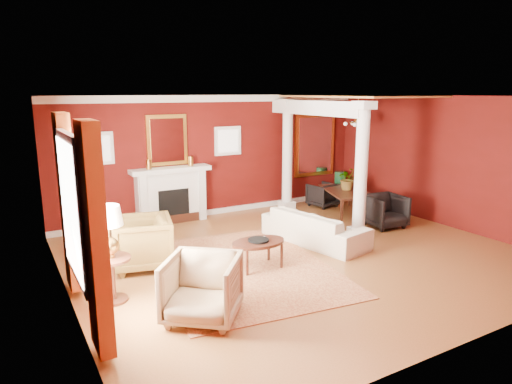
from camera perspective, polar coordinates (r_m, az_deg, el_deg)
ground at (r=8.62m, az=5.49°, el=-7.85°), size 8.00×8.00×0.00m
room_shell at (r=8.15m, az=5.79°, el=5.59°), size 8.04×7.04×2.92m
fireplace at (r=10.72m, az=-10.54°, el=-0.35°), size 1.85×0.42×1.29m
overmantel_mirror at (r=10.65m, az=-11.06°, el=6.39°), size 0.95×0.07×1.15m
flank_window_left at (r=10.28m, az=-19.27°, el=5.15°), size 0.70×0.07×0.70m
flank_window_right at (r=11.26m, az=-3.54°, el=6.40°), size 0.70×0.07×0.70m
left_window at (r=6.23m, az=-21.32°, el=-2.93°), size 0.21×2.55×2.60m
column_front at (r=9.53m, az=13.01°, el=2.74°), size 0.36×0.36×2.80m
column_back at (r=11.63m, az=3.95°, el=4.74°), size 0.36×0.36×2.80m
header_beam at (r=10.63m, az=7.39°, el=10.40°), size 0.30×3.20×0.32m
amber_ceiling at (r=11.25m, az=12.68°, el=11.58°), size 2.30×3.40×0.04m
dining_mirror at (r=12.67m, az=7.35°, el=5.86°), size 1.30×0.07×1.70m
chandelier at (r=11.34m, az=12.54°, el=8.45°), size 0.60×0.62×0.75m
crown_trim at (r=11.09m, az=-4.78°, el=11.57°), size 8.00×0.08×0.16m
base_trim at (r=11.46m, az=-4.53°, el=-2.36°), size 8.00×0.08×0.12m
rug at (r=7.98m, az=-1.75°, el=-9.45°), size 3.29×4.12×0.02m
sofa at (r=9.22m, az=7.37°, el=-3.70°), size 1.09×2.31×0.87m
armchair_leopard at (r=8.08m, az=-14.04°, el=-5.87°), size 1.10×1.15×0.99m
armchair_stripe at (r=6.19m, az=-6.75°, el=-11.52°), size 1.27×1.26×0.96m
coffee_table at (r=7.83m, az=0.30°, el=-6.48°), size 0.96×0.96×0.49m
coffee_book at (r=7.84m, az=0.12°, el=-5.18°), size 0.17×0.06×0.24m
side_table at (r=6.80m, az=-17.90°, el=-5.55°), size 0.57×0.57×1.43m
dining_table at (r=11.53m, az=11.37°, el=-0.40°), size 1.13×1.78×0.94m
dining_chair_near at (r=10.60m, az=15.86°, el=-2.12°), size 0.85×0.81×0.81m
dining_chair_far at (r=12.18m, az=8.34°, el=-0.22°), size 0.75×0.71×0.68m
green_urn at (r=12.87m, az=10.43°, el=0.33°), size 0.35×0.35×0.83m
potted_plant at (r=11.48m, az=11.47°, el=3.05°), size 0.66×0.70×0.44m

